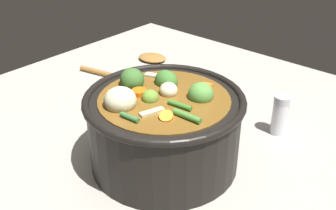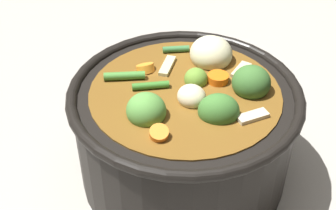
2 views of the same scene
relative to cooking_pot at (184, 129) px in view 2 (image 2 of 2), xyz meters
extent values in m
plane|color=#9E998E|center=(0.00, 0.00, -0.07)|extent=(1.10, 1.10, 0.00)
cylinder|color=black|center=(0.00, 0.00, -0.01)|extent=(0.25, 0.25, 0.12)
torus|color=black|center=(0.00, 0.00, 0.05)|extent=(0.26, 0.26, 0.01)
cylinder|color=brown|center=(0.00, 0.00, 0.00)|extent=(0.21, 0.21, 0.12)
ellipsoid|color=#3A692D|center=(0.00, 0.07, 0.07)|extent=(0.05, 0.05, 0.04)
ellipsoid|color=#54913E|center=(0.04, -0.04, 0.06)|extent=(0.06, 0.06, 0.04)
ellipsoid|color=olive|center=(-0.02, 0.01, 0.06)|extent=(0.03, 0.03, 0.03)
ellipsoid|color=#3E732F|center=(0.04, 0.03, 0.06)|extent=(0.04, 0.05, 0.04)
cylinder|color=orange|center=(-0.02, 0.04, 0.06)|extent=(0.03, 0.03, 0.01)
cylinder|color=orange|center=(0.07, -0.03, 0.06)|extent=(0.02, 0.02, 0.02)
cylinder|color=orange|center=(-0.04, -0.04, 0.06)|extent=(0.03, 0.03, 0.02)
ellipsoid|color=beige|center=(-0.06, 0.03, 0.07)|extent=(0.07, 0.07, 0.04)
ellipsoid|color=beige|center=(0.02, 0.01, 0.06)|extent=(0.04, 0.04, 0.03)
cylinder|color=#468535|center=(-0.03, -0.07, 0.06)|extent=(0.01, 0.05, 0.01)
cylinder|color=#38723C|center=(-0.08, -0.01, 0.06)|extent=(0.01, 0.03, 0.01)
cylinder|color=#387928|center=(-0.01, -0.04, 0.06)|extent=(0.01, 0.04, 0.01)
cube|color=#C5BF91|center=(-0.05, -0.02, 0.06)|extent=(0.04, 0.02, 0.01)
cube|color=beige|center=(-0.04, 0.07, 0.06)|extent=(0.03, 0.03, 0.01)
cube|color=beige|center=(0.05, 0.07, 0.06)|extent=(0.02, 0.04, 0.01)
camera|label=1|loc=(-0.43, -0.39, 0.37)|focal=43.76mm
camera|label=2|loc=(0.41, -0.03, 0.37)|focal=49.69mm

